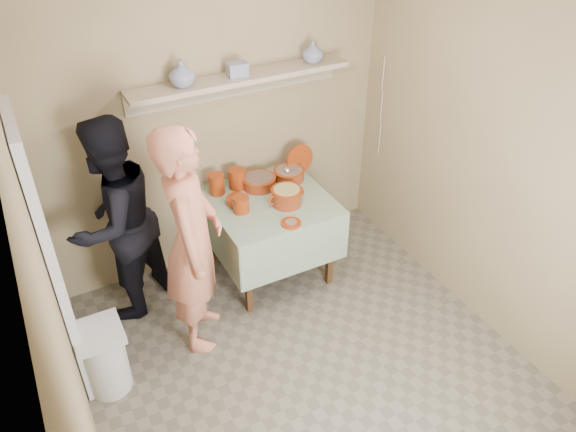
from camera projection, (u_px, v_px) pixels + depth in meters
ground at (318, 382)px, 4.04m from camera, size 3.50×3.50×0.00m
tile_panel at (52, 260)px, 3.61m from camera, size 0.06×0.70×2.00m
plate_stack_a at (217, 184)px, 4.67m from camera, size 0.13×0.13×0.18m
plate_stack_b at (237, 179)px, 4.74m from camera, size 0.14×0.14×0.17m
bowl_stack at (241, 204)px, 4.46m from camera, size 0.13×0.13×0.13m
empty_bowl at (237, 201)px, 4.57m from camera, size 0.18×0.18×0.05m
propped_lid at (300, 159)px, 4.95m from camera, size 0.27×0.07×0.27m
vase_right at (313, 52)px, 4.51m from camera, size 0.21×0.21×0.18m
vase_left at (182, 73)px, 4.08m from camera, size 0.24×0.24×0.20m
ceramic_box at (237, 70)px, 4.27m from camera, size 0.16×0.12×0.11m
person_cook at (192, 242)px, 3.94m from camera, size 0.66×0.77×1.79m
person_helper at (115, 222)px, 4.23m from camera, size 1.04×0.99×1.68m
room_shell at (327, 194)px, 3.13m from camera, size 3.04×3.54×2.62m
serving_table at (269, 211)px, 4.70m from camera, size 0.97×0.97×0.76m
cazuela_meat_a at (259, 181)px, 4.76m from camera, size 0.30×0.30×0.10m
cazuela_meat_b at (289, 174)px, 4.87m from camera, size 0.28×0.28×0.10m
ladle at (288, 171)px, 4.81m from camera, size 0.08×0.26×0.19m
cazuela_rice at (287, 195)px, 4.53m from camera, size 0.33×0.25×0.14m
front_plate at (291, 223)px, 4.34m from camera, size 0.16×0.16×0.03m
wall_shelf at (240, 80)px, 4.37m from camera, size 1.80×0.25×0.21m
trash_bin at (104, 358)px, 3.86m from camera, size 0.32×0.32×0.56m
electrical_cord at (381, 107)px, 4.97m from camera, size 0.01×0.05×0.90m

